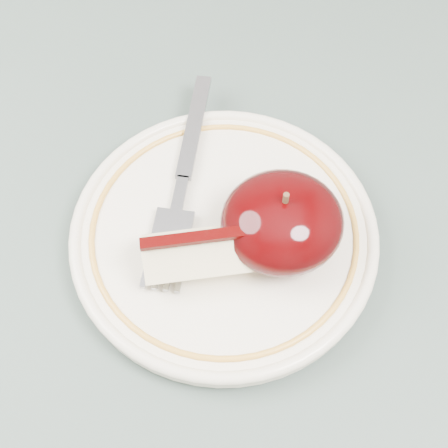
{
  "coord_description": "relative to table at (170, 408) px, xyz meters",
  "views": [
    {
      "loc": [
        0.03,
        -0.12,
        1.15
      ],
      "look_at": [
        0.05,
        0.09,
        0.78
      ],
      "focal_mm": 50.0,
      "sensor_mm": 36.0,
      "label": 1
    }
  ],
  "objects": [
    {
      "name": "table",
      "position": [
        0.0,
        0.0,
        0.0
      ],
      "size": [
        0.9,
        0.9,
        0.75
      ],
      "color": "brown",
      "rests_on": "ground"
    },
    {
      "name": "plate",
      "position": [
        0.05,
        0.09,
        0.1
      ],
      "size": [
        0.22,
        0.22,
        0.02
      ],
      "color": "beige",
      "rests_on": "table"
    },
    {
      "name": "apple_half",
      "position": [
        0.09,
        0.08,
        0.13
      ],
      "size": [
        0.08,
        0.08,
        0.06
      ],
      "color": "black",
      "rests_on": "plate"
    },
    {
      "name": "apple_wedge",
      "position": [
        0.04,
        0.07,
        0.13
      ],
      "size": [
        0.09,
        0.04,
        0.04
      ],
      "rotation": [
        0.0,
        0.0,
        0.05
      ],
      "color": "beige",
      "rests_on": "plate"
    },
    {
      "name": "fork",
      "position": [
        0.02,
        0.14,
        0.11
      ],
      "size": [
        0.06,
        0.19,
        0.0
      ],
      "rotation": [
        0.0,
        0.0,
        1.34
      ],
      "color": "gray",
      "rests_on": "plate"
    }
  ]
}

